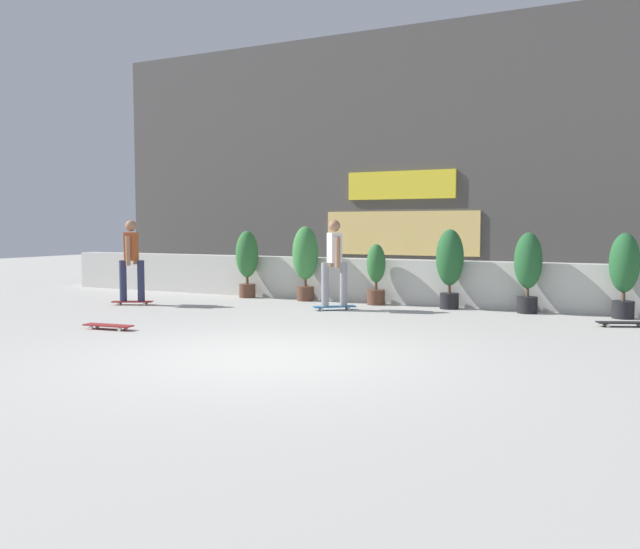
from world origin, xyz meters
name	(u,v)px	position (x,y,z in m)	size (l,w,h in m)	color
ground_plane	(266,356)	(0.00, 0.00, 0.00)	(48.00, 48.00, 0.00)	#B2AFA8
planter_wall	(418,282)	(0.00, 6.00, 0.45)	(18.00, 0.40, 0.90)	beige
building_backdrop	(468,160)	(0.00, 10.00, 3.25)	(20.00, 2.08, 6.50)	#4C4947
potted_plant_0	(247,259)	(-3.78, 5.55, 0.85)	(0.50, 0.50, 1.47)	brown
potted_plant_1	(305,257)	(-2.33, 5.55, 0.92)	(0.55, 0.55, 1.57)	brown
potted_plant_2	(376,272)	(-0.73, 5.55, 0.65)	(0.38, 0.38, 1.22)	brown
potted_plant_3	(450,263)	(0.77, 5.55, 0.89)	(0.52, 0.52, 1.52)	black
potted_plant_4	(528,267)	(2.21, 5.55, 0.85)	(0.50, 0.50, 1.47)	black
potted_plant_5	(624,269)	(3.80, 5.55, 0.85)	(0.50, 0.50, 1.47)	black
skater_foreground	(334,260)	(-1.12, 4.39, 0.94)	(0.74, 0.67, 1.70)	#266699
skater_by_wall_left	(132,258)	(-5.11, 3.35, 0.94)	(0.81, 0.53, 1.70)	maroon
skateboard_near_camera	(623,323)	(3.83, 4.52, 0.06)	(0.82, 0.49, 0.08)	black
skateboard_aside	(108,326)	(-3.24, 0.73, 0.06)	(0.82, 0.30, 0.08)	maroon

